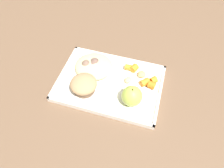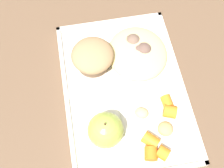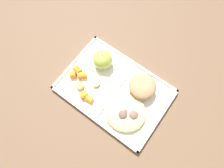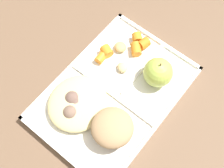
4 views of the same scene
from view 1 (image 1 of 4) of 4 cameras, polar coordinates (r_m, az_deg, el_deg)
ground at (r=0.77m, az=-0.65°, el=-0.22°), size 6.00×6.00×0.00m
lunch_tray at (r=0.76m, az=-0.61°, el=0.12°), size 0.39×0.27×0.02m
green_apple at (r=0.68m, az=5.70°, el=-3.46°), size 0.07×0.07×0.08m
bran_muffin at (r=0.72m, az=-8.11°, el=-0.30°), size 0.10×0.10×0.06m
carrot_slice_near_corner at (r=0.76m, az=11.77°, el=1.06°), size 0.03×0.03×0.03m
carrot_slice_large at (r=0.75m, az=11.26°, el=-0.32°), size 0.03×0.03×0.03m
carrot_slice_back at (r=0.79m, az=6.35°, el=4.52°), size 0.04×0.04×0.03m
carrot_slice_center at (r=0.75m, az=9.38°, el=0.49°), size 0.04×0.04×0.03m
carrot_slice_small at (r=0.79m, az=4.64°, el=4.82°), size 0.03×0.02×0.02m
potato_chunk_small at (r=0.78m, az=8.47°, el=2.75°), size 0.04×0.04×0.02m
potato_chunk_large at (r=0.76m, az=4.63°, el=1.14°), size 0.04×0.04×0.02m
egg_noodle_pile at (r=0.79m, az=-5.22°, el=5.09°), size 0.15×0.14×0.03m
meatball_center at (r=0.80m, az=-4.96°, el=6.09°), size 0.04×0.04×0.04m
meatball_front at (r=0.79m, az=-5.34°, el=5.35°), size 0.03×0.03×0.03m
meatball_back at (r=0.79m, az=-7.40°, el=5.47°), size 0.04×0.04×0.04m
plastic_fork at (r=0.81m, az=-5.46°, el=5.48°), size 0.13×0.12×0.00m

